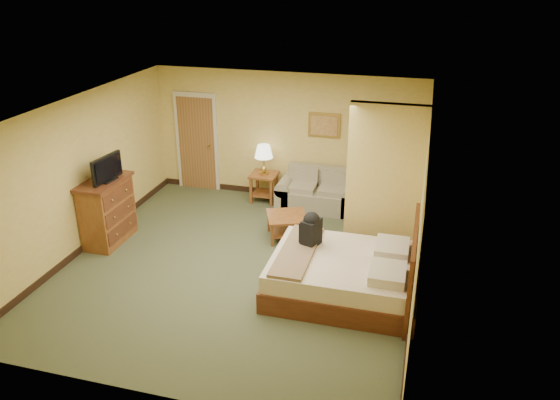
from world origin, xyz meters
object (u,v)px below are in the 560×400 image
(loveseat, at_px, (318,196))
(dresser, at_px, (107,211))
(coffee_table, at_px, (287,222))
(bed, at_px, (348,274))

(loveseat, bearing_deg, dresser, -144.09)
(loveseat, relative_size, coffee_table, 1.83)
(dresser, relative_size, bed, 0.54)
(coffee_table, distance_m, bed, 2.00)
(coffee_table, distance_m, dresser, 3.13)
(dresser, bearing_deg, loveseat, 35.91)
(loveseat, height_order, bed, bed)
(dresser, distance_m, bed, 4.33)
(loveseat, xyz_separation_m, dresser, (-3.25, -2.35, 0.32))
(bed, bearing_deg, dresser, 172.54)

